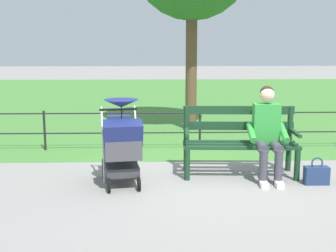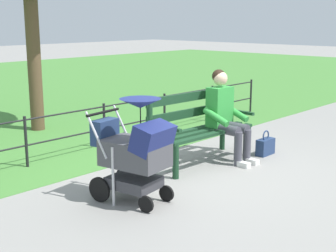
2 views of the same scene
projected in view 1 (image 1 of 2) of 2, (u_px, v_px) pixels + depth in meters
ground_plane at (211, 176)px, 6.34m from camera, size 60.00×60.00×0.00m
grass_lawn at (178, 99)px, 14.99m from camera, size 40.00×16.00×0.01m
park_bench at (239, 138)px, 6.37m from camera, size 1.62×0.67×0.96m
person_on_bench at (267, 130)px, 6.13m from camera, size 0.55×0.74×1.28m
stroller at (122, 141)px, 5.84m from camera, size 0.63×0.95×1.15m
handbag at (316, 175)px, 5.96m from camera, size 0.32×0.14×0.37m
park_fence at (216, 126)px, 7.88m from camera, size 8.16×0.04×0.70m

